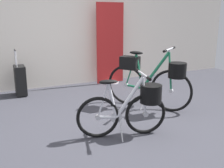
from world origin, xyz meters
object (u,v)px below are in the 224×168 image
Objects in this scene: folding_bike_foreground at (133,105)px; floor_banner_stand at (110,48)px; display_bike_left at (151,78)px; rolling_suitcase at (20,80)px.

floor_banner_stand is at bearing 70.89° from folding_bike_foreground.
floor_banner_stand reaches higher than folding_bike_foreground.
floor_banner_stand is 1.56× the size of folding_bike_foreground.
folding_bike_foreground is at bearing -135.52° from display_bike_left.
rolling_suitcase is at bearing 137.43° from display_bike_left.
floor_banner_stand is at bearing 86.45° from display_bike_left.
display_bike_left reaches higher than folding_bike_foreground.
floor_banner_stand reaches higher than rolling_suitcase.
floor_banner_stand is 1.72m from display_bike_left.
folding_bike_foreground is 0.94× the size of display_bike_left.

